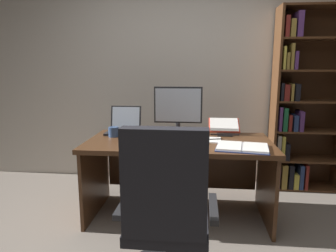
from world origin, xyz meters
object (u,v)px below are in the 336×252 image
(laptop, at_px, (124,127))
(reading_stand_with_book, at_px, (224,127))
(keyboard, at_px, (174,144))
(monitor, at_px, (178,110))
(coffee_mug, at_px, (114,132))
(computer_mouse, at_px, (139,142))
(desk, at_px, (179,159))
(office_chair, at_px, (167,223))
(notepad, at_px, (212,140))
(bookshelf, at_px, (301,108))
(pen, at_px, (215,139))
(open_binder, at_px, (242,147))

(laptop, relative_size, reading_stand_with_book, 1.05)
(keyboard, bearing_deg, reading_stand_with_book, 48.28)
(monitor, distance_m, coffee_mug, 0.65)
(laptop, relative_size, computer_mouse, 2.99)
(desk, height_order, computer_mouse, computer_mouse)
(office_chair, height_order, laptop, office_chair)
(reading_stand_with_book, xyz_separation_m, coffee_mug, (-1.04, -0.23, -0.02))
(laptop, height_order, notepad, laptop)
(computer_mouse, height_order, notepad, computer_mouse)
(office_chair, distance_m, monitor, 1.34)
(bookshelf, xyz_separation_m, monitor, (-1.32, -0.56, 0.03))
(office_chair, xyz_separation_m, notepad, (0.31, 1.00, 0.28))
(bookshelf, bearing_deg, keyboard, -142.56)
(bookshelf, distance_m, computer_mouse, 1.92)
(bookshelf, bearing_deg, reading_stand_with_book, -149.82)
(keyboard, distance_m, computer_mouse, 0.30)
(reading_stand_with_book, bearing_deg, monitor, -173.23)
(monitor, relative_size, coffee_mug, 4.84)
(keyboard, xyz_separation_m, coffee_mug, (-0.59, 0.27, 0.03))
(monitor, bearing_deg, keyboard, -90.00)
(computer_mouse, xyz_separation_m, pen, (0.64, 0.20, -0.01))
(office_chair, xyz_separation_m, open_binder, (0.53, 0.74, 0.29))
(bookshelf, relative_size, pen, 14.25)
(open_binder, bearing_deg, keyboard, -176.19)
(keyboard, distance_m, reading_stand_with_book, 0.68)
(desk, distance_m, keyboard, 0.32)
(desk, bearing_deg, laptop, 160.11)
(notepad, height_order, coffee_mug, coffee_mug)
(desk, xyz_separation_m, open_binder, (0.52, -0.30, 0.20))
(bookshelf, bearing_deg, notepad, -140.97)
(laptop, xyz_separation_m, pen, (0.89, -0.25, -0.04))
(reading_stand_with_book, relative_size, pen, 2.12)
(bookshelf, bearing_deg, office_chair, -125.82)
(reading_stand_with_book, height_order, open_binder, reading_stand_with_book)
(bookshelf, relative_size, monitor, 4.30)
(computer_mouse, bearing_deg, keyboard, 0.00)
(office_chair, bearing_deg, computer_mouse, 112.51)
(desk, xyz_separation_m, office_chair, (-0.01, -1.04, -0.09))
(office_chair, distance_m, pen, 1.09)
(pen, bearing_deg, office_chair, -108.17)
(keyboard, distance_m, notepad, 0.38)
(bookshelf, relative_size, keyboard, 4.75)
(bookshelf, xyz_separation_m, office_chair, (-1.30, -1.80, -0.48))
(reading_stand_with_book, bearing_deg, office_chair, -108.40)
(keyboard, height_order, reading_stand_with_book, reading_stand_with_book)
(desk, bearing_deg, coffee_mug, 178.12)
(notepad, relative_size, coffee_mug, 2.19)
(open_binder, bearing_deg, reading_stand_with_book, 109.53)
(desk, xyz_separation_m, computer_mouse, (-0.33, -0.25, 0.21))
(reading_stand_with_book, height_order, notepad, reading_stand_with_book)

